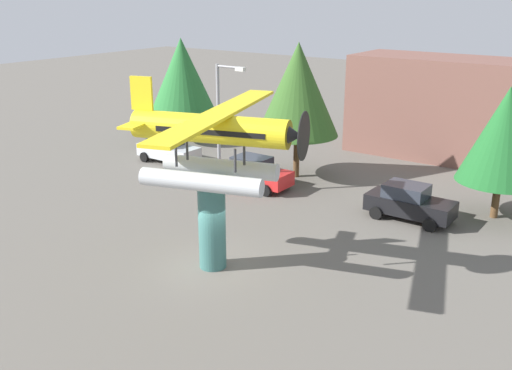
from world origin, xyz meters
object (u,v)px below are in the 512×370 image
object	(u,v)px
car_mid_red	(254,172)
tree_center_back	(505,135)
display_pedestal	(212,226)
car_near_silver	(168,149)
streetlight_primary	(222,120)
tree_west	(182,76)
tree_east	(298,90)
storefront_building	(445,108)
car_far_black	(409,202)
floatplane_monument	(213,141)

from	to	relation	value
car_mid_red	tree_center_back	size ratio (longest dim) A/B	0.65
display_pedestal	car_near_silver	world-z (taller)	display_pedestal
car_mid_red	car_near_silver	bearing A→B (deg)	173.25
streetlight_primary	tree_west	world-z (taller)	tree_west
tree_east	tree_center_back	xyz separation A→B (m)	(11.50, 0.04, -1.08)
tree_center_back	tree_east	bearing A→B (deg)	-179.78
display_pedestal	tree_west	distance (m)	21.31
tree_center_back	streetlight_primary	bearing A→B (deg)	-158.18
storefront_building	tree_east	distance (m)	11.31
car_far_black	streetlight_primary	size ratio (longest dim) A/B	0.59
display_pedestal	car_far_black	bearing A→B (deg)	65.11
car_far_black	tree_east	xyz separation A→B (m)	(-8.14, 2.68, 4.37)
floatplane_monument	car_far_black	xyz separation A→B (m)	(4.33, 9.55, -4.36)
car_far_black	car_mid_red	bearing A→B (deg)	-177.45
display_pedestal	car_mid_red	size ratio (longest dim) A/B	0.85
car_near_silver	storefront_building	size ratio (longest dim) A/B	0.35
car_near_silver	storefront_building	xyz separation A→B (m)	(13.88, 11.91, 2.40)
streetlight_primary	storefront_building	world-z (taller)	streetlight_primary
streetlight_primary	storefront_building	bearing A→B (deg)	65.05
tree_center_back	car_far_black	bearing A→B (deg)	-140.95
tree_west	tree_east	world-z (taller)	tree_east
display_pedestal	tree_center_back	bearing A→B (deg)	57.62
storefront_building	tree_east	bearing A→B (deg)	-119.16
car_far_black	streetlight_primary	xyz separation A→B (m)	(-9.64, -2.48, 3.28)
floatplane_monument	car_near_silver	distance (m)	16.45
streetlight_primary	tree_center_back	bearing A→B (deg)	21.82
storefront_building	tree_center_back	bearing A→B (deg)	-57.89
car_near_silver	car_mid_red	xyz separation A→B (m)	(7.60, -0.90, 0.00)
storefront_building	tree_center_back	world-z (taller)	storefront_building
floatplane_monument	display_pedestal	bearing A→B (deg)	-180.00
storefront_building	tree_west	bearing A→B (deg)	-156.76
floatplane_monument	tree_west	size ratio (longest dim) A/B	1.37
car_mid_red	streetlight_primary	size ratio (longest dim) A/B	0.59
display_pedestal	tree_west	world-z (taller)	tree_west
display_pedestal	car_near_silver	distance (m)	15.82
car_far_black	streetlight_primary	distance (m)	10.49
car_far_black	tree_east	distance (m)	9.62
car_near_silver	tree_west	size ratio (longest dim) A/B	0.56
car_near_silver	car_mid_red	bearing A→B (deg)	-6.75
car_far_black	tree_east	size ratio (longest dim) A/B	0.53
car_near_silver	car_far_black	bearing A→B (deg)	-1.72
car_far_black	tree_center_back	size ratio (longest dim) A/B	0.65
storefront_building	tree_east	world-z (taller)	tree_east
car_mid_red	tree_center_back	bearing A→B (deg)	14.20
floatplane_monument	streetlight_primary	bearing A→B (deg)	109.57
car_near_silver	tree_east	world-z (taller)	tree_east
car_near_silver	tree_west	bearing A→B (deg)	121.45
car_near_silver	display_pedestal	bearing A→B (deg)	-39.70
floatplane_monument	tree_center_back	bearing A→B (deg)	40.57
floatplane_monument	tree_west	distance (m)	21.16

